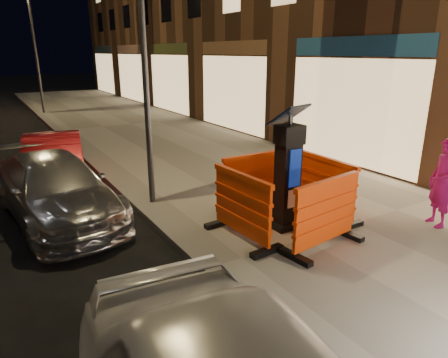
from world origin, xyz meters
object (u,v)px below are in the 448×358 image
parking_kiosk (288,172)px  man (443,183)px  barrier_back (255,182)px  barrier_front (326,214)px  car_red (57,186)px  barrier_kerbside (242,207)px  barrier_bldgside (325,187)px  car_silver (60,218)px

parking_kiosk → man: bearing=-31.5°
barrier_back → barrier_front: bearing=-88.8°
barrier_front → barrier_back: 1.90m
car_red → barrier_kerbside: bearing=-57.8°
parking_kiosk → barrier_kerbside: bearing=178.2°
barrier_bldgside → barrier_back: bearing=45.2°
car_red → barrier_front: bearing=-53.4°
parking_kiosk → barrier_back: parking_kiosk is taller
barrier_kerbside → barrier_bldgside: 1.90m
car_silver → barrier_kerbside: bearing=-56.2°
barrier_front → man: man is taller
barrier_back → man: 3.35m
parking_kiosk → car_silver: size_ratio=0.49×
car_silver → car_red: size_ratio=1.12×
parking_kiosk → man: size_ratio=1.28×
barrier_front → barrier_back: same height
parking_kiosk → car_red: 6.03m
barrier_front → barrier_kerbside: same height
barrier_back → car_red: size_ratio=0.39×
car_red → man: size_ratio=2.35×
barrier_bldgside → parking_kiosk: bearing=90.2°
man → parking_kiosk: bearing=-96.1°
parking_kiosk → car_red: bearing=119.2°
parking_kiosk → man: parking_kiosk is taller
barrier_back → man: man is taller
car_red → man: bearing=-40.0°
barrier_front → barrier_bldgside: same height
parking_kiosk → barrier_kerbside: parking_kiosk is taller
car_silver → man: (5.77, -4.28, 0.96)m
barrier_front → car_red: size_ratio=0.39×
parking_kiosk → car_red: size_ratio=0.55×
barrier_bldgside → car_silver: size_ratio=0.35×
barrier_front → barrier_kerbside: bearing=128.2°
parking_kiosk → barrier_kerbside: 1.05m
barrier_kerbside → barrier_bldgside: bearing=-93.8°
barrier_front → barrier_bldgside: size_ratio=1.00×
barrier_kerbside → parking_kiosk: bearing=-93.8°
barrier_front → car_silver: bearing=124.3°
barrier_front → barrier_back: size_ratio=1.00×
parking_kiosk → man: 2.78m
barrier_kerbside → man: size_ratio=0.92×
car_silver → man: bearing=-42.5°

